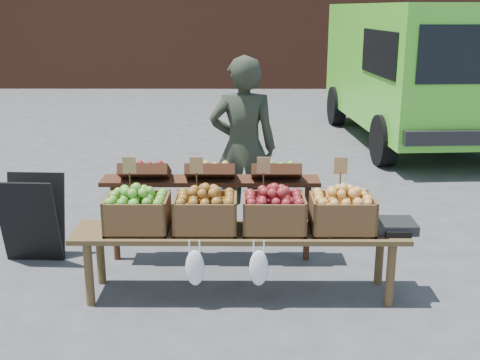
# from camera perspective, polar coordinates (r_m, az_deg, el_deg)

# --- Properties ---
(ground) EXTENTS (80.00, 80.00, 0.00)m
(ground) POSITION_cam_1_polar(r_m,az_deg,el_deg) (5.37, -6.47, -9.59)
(ground) COLOR #444447
(delivery_van) EXTENTS (2.77, 5.46, 2.38)m
(delivery_van) POSITION_cam_1_polar(r_m,az_deg,el_deg) (11.08, 16.57, 9.57)
(delivery_van) COLOR #58D230
(delivery_van) RESTS_ON ground
(vendor) EXTENTS (0.68, 0.45, 1.87)m
(vendor) POSITION_cam_1_polar(r_m,az_deg,el_deg) (6.10, 0.31, 3.00)
(vendor) COLOR #272F22
(vendor) RESTS_ON ground
(chalkboard_sign) EXTENTS (0.56, 0.33, 0.83)m
(chalkboard_sign) POSITION_cam_1_polar(r_m,az_deg,el_deg) (5.96, -19.08, -3.46)
(chalkboard_sign) COLOR black
(chalkboard_sign) RESTS_ON ground
(back_table) EXTENTS (2.10, 0.44, 1.04)m
(back_table) POSITION_cam_1_polar(r_m,az_deg,el_deg) (5.61, -2.78, -2.62)
(back_table) COLOR #3C1E11
(back_table) RESTS_ON ground
(display_bench) EXTENTS (2.70, 0.56, 0.57)m
(display_bench) POSITION_cam_1_polar(r_m,az_deg,el_deg) (5.01, -0.03, -7.81)
(display_bench) COLOR #4F3B20
(display_bench) RESTS_ON ground
(crate_golden_apples) EXTENTS (0.50, 0.40, 0.28)m
(crate_golden_apples) POSITION_cam_1_polar(r_m,az_deg,el_deg) (4.93, -9.68, -3.16)
(crate_golden_apples) COLOR #44912A
(crate_golden_apples) RESTS_ON display_bench
(crate_russet_pears) EXTENTS (0.50, 0.40, 0.28)m
(crate_russet_pears) POSITION_cam_1_polar(r_m,az_deg,el_deg) (4.86, -3.27, -3.21)
(crate_russet_pears) COLOR #975821
(crate_russet_pears) RESTS_ON display_bench
(crate_red_apples) EXTENTS (0.50, 0.40, 0.28)m
(crate_red_apples) POSITION_cam_1_polar(r_m,az_deg,el_deg) (4.86, 3.22, -3.22)
(crate_red_apples) COLOR maroon
(crate_red_apples) RESTS_ON display_bench
(crate_green_apples) EXTENTS (0.50, 0.40, 0.28)m
(crate_green_apples) POSITION_cam_1_polar(r_m,az_deg,el_deg) (4.92, 9.64, -3.19)
(crate_green_apples) COLOR gold
(crate_green_apples) RESTS_ON display_bench
(weighing_scale) EXTENTS (0.34, 0.30, 0.08)m
(weighing_scale) POSITION_cam_1_polar(r_m,az_deg,el_deg) (5.04, 14.37, -4.21)
(weighing_scale) COLOR black
(weighing_scale) RESTS_ON display_bench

